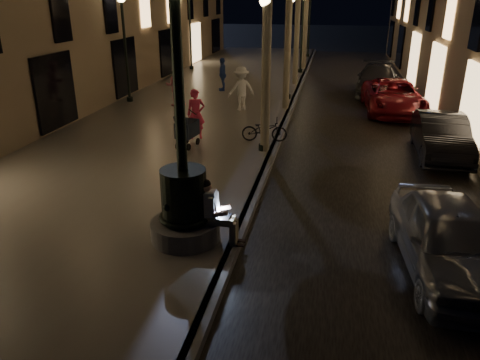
% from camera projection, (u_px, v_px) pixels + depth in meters
% --- Properties ---
extents(ground, '(120.00, 120.00, 0.00)m').
position_uv_depth(ground, '(292.00, 108.00, 21.28)').
color(ground, black).
rests_on(ground, ground).
extents(cobble_lane, '(6.00, 45.00, 0.02)m').
position_uv_depth(cobble_lane, '(359.00, 110.00, 20.74)').
color(cobble_lane, black).
rests_on(cobble_lane, ground).
extents(promenade, '(8.00, 45.00, 0.20)m').
position_uv_depth(promenade, '(207.00, 102.00, 21.95)').
color(promenade, slate).
rests_on(promenade, ground).
extents(curb_strip, '(0.25, 45.00, 0.20)m').
position_uv_depth(curb_strip, '(292.00, 105.00, 21.24)').
color(curb_strip, '#59595B').
rests_on(curb_strip, ground).
extents(fountain_lamppost, '(1.40, 1.40, 5.21)m').
position_uv_depth(fountain_lamppost, '(184.00, 193.00, 9.16)').
color(fountain_lamppost, '#59595B').
rests_on(fountain_lamppost, promenade).
extents(seated_man_laptop, '(0.96, 0.32, 1.33)m').
position_uv_depth(seated_man_laptop, '(214.00, 210.00, 9.17)').
color(seated_man_laptop, tan).
rests_on(seated_man_laptop, promenade).
extents(lamp_curb_a, '(0.36, 0.36, 4.81)m').
position_uv_depth(lamp_curb_a, '(265.00, 52.00, 13.75)').
color(lamp_curb_a, black).
rests_on(lamp_curb_a, promenade).
extents(lamp_curb_b, '(0.36, 0.36, 4.81)m').
position_uv_depth(lamp_curb_b, '(290.00, 32.00, 21.04)').
color(lamp_curb_b, black).
rests_on(lamp_curb_b, promenade).
extents(lamp_curb_c, '(0.36, 0.36, 4.81)m').
position_uv_depth(lamp_curb_c, '(302.00, 22.00, 28.33)').
color(lamp_curb_c, black).
rests_on(lamp_curb_c, promenade).
extents(lamp_curb_d, '(0.36, 0.36, 4.81)m').
position_uv_depth(lamp_curb_d, '(310.00, 16.00, 35.61)').
color(lamp_curb_d, black).
rests_on(lamp_curb_d, promenade).
extents(lamp_left_b, '(0.36, 0.36, 4.81)m').
position_uv_depth(lamp_left_b, '(124.00, 33.00, 20.48)').
color(lamp_left_b, black).
rests_on(lamp_left_b, promenade).
extents(lamp_left_c, '(0.36, 0.36, 4.81)m').
position_uv_depth(lamp_left_c, '(190.00, 20.00, 29.59)').
color(lamp_left_c, black).
rests_on(lamp_left_c, promenade).
extents(stroller, '(0.63, 1.20, 1.21)m').
position_uv_depth(stroller, '(187.00, 129.00, 14.96)').
color(stroller, black).
rests_on(stroller, promenade).
extents(car_front, '(1.91, 4.12, 1.37)m').
position_uv_depth(car_front, '(449.00, 239.00, 8.53)').
color(car_front, '#96999D').
rests_on(car_front, ground).
extents(car_second, '(1.54, 4.09, 1.33)m').
position_uv_depth(car_second, '(441.00, 136.00, 14.71)').
color(car_second, black).
rests_on(car_second, ground).
extents(car_third, '(2.52, 5.10, 1.39)m').
position_uv_depth(car_third, '(393.00, 97.00, 20.15)').
color(car_third, maroon).
rests_on(car_third, ground).
extents(car_rear, '(2.43, 5.12, 1.44)m').
position_uv_depth(car_rear, '(378.00, 80.00, 23.94)').
color(car_rear, '#333238').
rests_on(car_rear, ground).
extents(pedestrian_red, '(0.72, 0.60, 1.69)m').
position_uv_depth(pedestrian_red, '(196.00, 114.00, 15.81)').
color(pedestrian_red, '#C92846').
rests_on(pedestrian_red, promenade).
extents(pedestrian_pink, '(1.00, 0.86, 1.77)m').
position_uv_depth(pedestrian_pink, '(176.00, 86.00, 20.45)').
color(pedestrian_pink, '#D87285').
rests_on(pedestrian_pink, promenade).
extents(pedestrian_white, '(1.35, 1.20, 1.82)m').
position_uv_depth(pedestrian_white, '(241.00, 89.00, 19.68)').
color(pedestrian_white, silver).
rests_on(pedestrian_white, promenade).
extents(pedestrian_blue, '(0.65, 1.04, 1.64)m').
position_uv_depth(pedestrian_blue, '(223.00, 74.00, 23.69)').
color(pedestrian_blue, '#284294').
rests_on(pedestrian_blue, promenade).
extents(bicycle, '(1.57, 0.69, 0.80)m').
position_uv_depth(bicycle, '(264.00, 130.00, 15.64)').
color(bicycle, black).
rests_on(bicycle, promenade).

